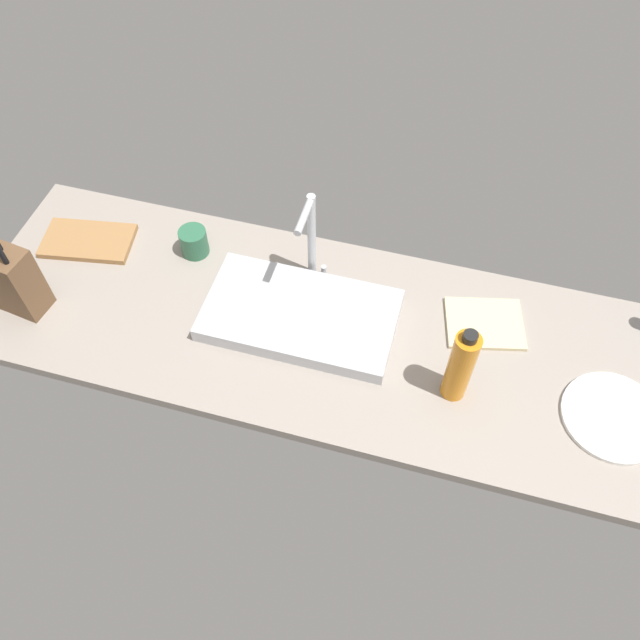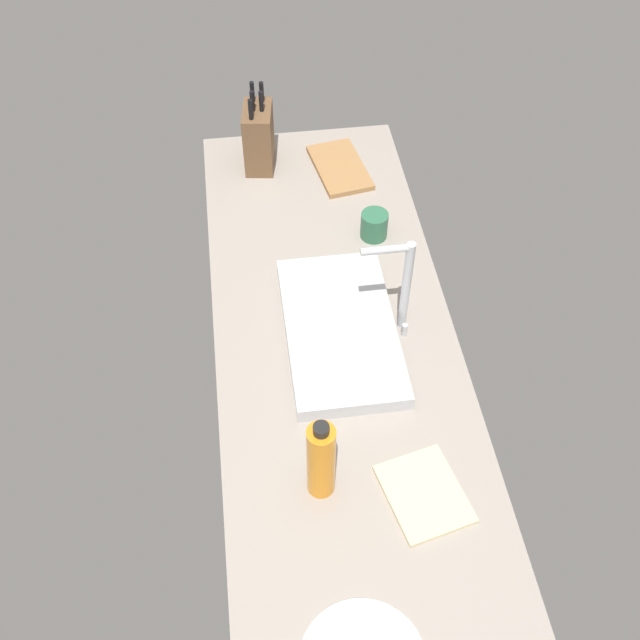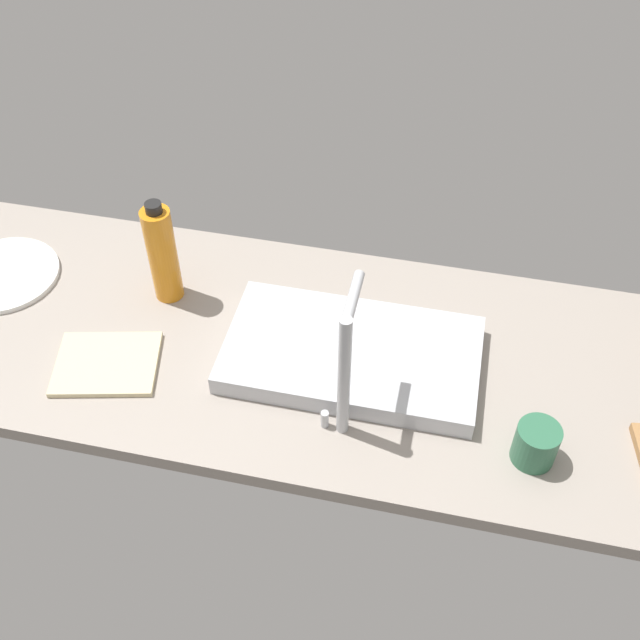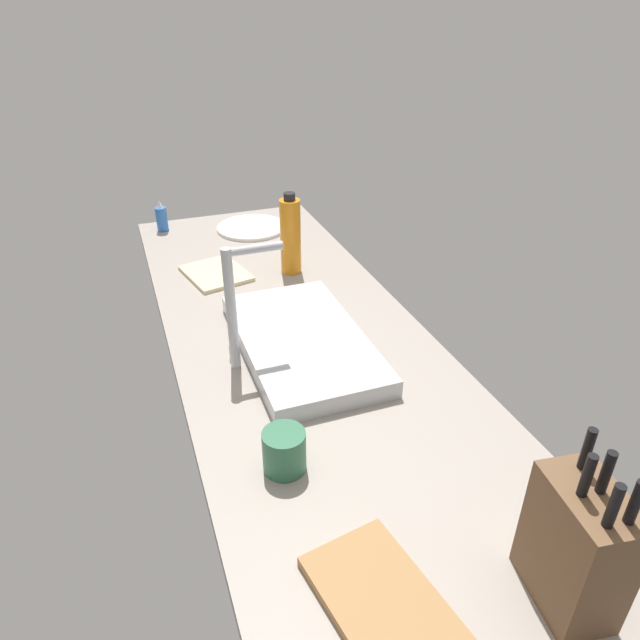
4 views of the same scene
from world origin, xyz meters
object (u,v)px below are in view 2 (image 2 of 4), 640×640
sink_basin (340,330)px  cutting_board (340,168)px  coffee_mug (374,225)px  water_bottle (321,460)px  dish_towel (424,494)px  knife_block (259,137)px  faucet (402,281)px

sink_basin → cutting_board: bearing=171.5°
sink_basin → coffee_mug: 41.01cm
water_bottle → dish_towel: (5.38, 23.29, -11.54)cm
sink_basin → water_bottle: bearing=-14.2°
water_bottle → knife_block: bearing=-178.0°
faucet → cutting_board: size_ratio=1.14×
water_bottle → faucet: bearing=149.3°
knife_block → dish_towel: bearing=20.2°
cutting_board → coffee_mug: (32.95, 5.49, 3.35)cm
water_bottle → dish_towel: 26.55cm
faucet → cutting_board: bearing=-175.6°
water_bottle → coffee_mug: (-82.03, 27.27, -7.89)cm
knife_block → faucet: bearing=30.5°
water_bottle → dish_towel: bearing=77.0°
faucet → cutting_board: (-69.31, -5.36, -16.88)cm
cutting_board → water_bottle: 117.56cm
water_bottle → cutting_board: bearing=169.3°
knife_block → coffee_mug: (39.41, 31.43, -6.68)cm
sink_basin → dish_towel: 51.19cm
knife_block → coffee_mug: size_ratio=3.30×
faucet → dish_towel: faucet is taller
faucet → coffee_mug: (-36.36, 0.12, -13.53)cm
dish_towel → coffee_mug: bearing=177.4°
cutting_board → coffee_mug: 33.57cm
cutting_board → faucet: bearing=4.4°
cutting_board → dish_towel: size_ratio=1.28×
sink_basin → dish_towel: size_ratio=2.50×
knife_block → cutting_board: size_ratio=1.04×
knife_block → dish_towel: 130.18cm
cutting_board → coffee_mug: bearing=9.5°
water_bottle → coffee_mug: size_ratio=3.03×
cutting_board → coffee_mug: size_ratio=3.17×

